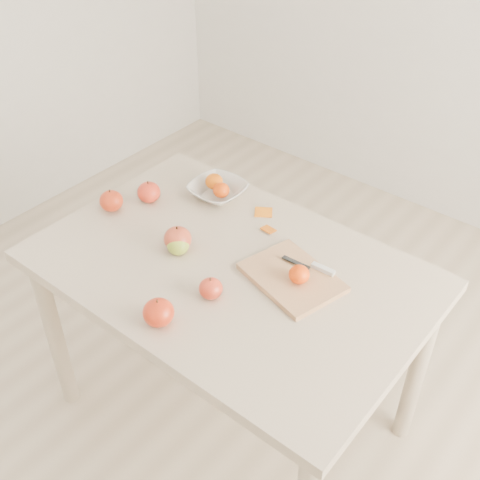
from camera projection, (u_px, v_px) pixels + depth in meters
The scene contains 16 objects.
ground at pixel (232, 413), 2.32m from camera, with size 3.50×3.50×0.00m, color #C6B293.
table at pixel (230, 289), 1.91m from camera, with size 1.20×0.80×0.75m.
cutting_board at pixel (292, 277), 1.79m from camera, with size 0.28×0.21×0.02m, color tan.
board_tangerine at pixel (299, 274), 1.75m from camera, with size 0.06×0.06×0.05m, color #E54808.
fruit_bowl at pixel (218, 191), 2.14m from camera, with size 0.19×0.19×0.05m, color silver.
bowl_tangerine_near at pixel (214, 181), 2.14m from camera, with size 0.06×0.06×0.06m, color #D36107.
bowl_tangerine_far at pixel (221, 190), 2.10m from camera, with size 0.06×0.06×0.05m, color #D94C07.
orange_peel_a at pixel (263, 213), 2.06m from camera, with size 0.06×0.04×0.00m, color orange.
orange_peel_b at pixel (268, 230), 1.99m from camera, with size 0.04×0.04×0.00m, color orange.
paring_knife at pixel (319, 268), 1.80m from camera, with size 0.17×0.05×0.01m.
apple_green at pixel (178, 245), 1.88m from camera, with size 0.07×0.07×0.06m, color #689616.
apple_red_d at pixel (111, 201), 2.06m from camera, with size 0.08×0.08×0.07m, color #A6090B.
apple_red_b at pixel (178, 239), 1.89m from camera, with size 0.09×0.09×0.08m, color maroon.
apple_red_c at pixel (158, 312), 1.64m from camera, with size 0.09×0.09×0.08m, color maroon.
apple_red_a at pixel (149, 192), 2.10m from camera, with size 0.08×0.08×0.07m, color #A10608.
apple_red_e at pixel (211, 288), 1.72m from camera, with size 0.07×0.07×0.06m, color #9B0C0B.
Camera 1 is at (0.91, -1.07, 1.96)m, focal length 45.00 mm.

